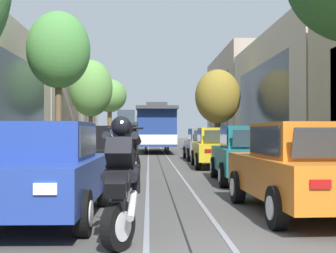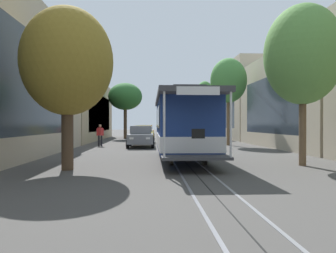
{
  "view_description": "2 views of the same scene",
  "coord_description": "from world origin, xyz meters",
  "px_view_note": "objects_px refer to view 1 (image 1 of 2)",
  "views": [
    {
      "loc": [
        -0.5,
        -5.01,
        1.42
      ],
      "look_at": [
        0.71,
        25.83,
        1.76
      ],
      "focal_mm": 52.11,
      "sensor_mm": 36.0,
      "label": 1
    },
    {
      "loc": [
        1.53,
        43.51,
        1.72
      ],
      "look_at": [
        -0.35,
        7.41,
        1.44
      ],
      "focal_mm": 34.57,
      "sensor_mm": 36.0,
      "label": 2
    }
  ],
  "objects_px": {
    "parked_car_yellow_mid_right": "(218,147)",
    "street_tree_kerb_right_second": "(218,97)",
    "street_tree_kerb_left_second": "(58,51)",
    "parked_car_grey_fourth_right": "(204,144)",
    "motorcycle_with_rider": "(122,172)",
    "parked_car_teal_second_right": "(250,154)",
    "cable_car_trolley": "(156,128)",
    "street_tree_kerb_left_fourth": "(110,96)",
    "parked_car_blue_near_left": "(41,170)",
    "parked_car_black_second_left": "(84,155)",
    "pedestrian_on_left_pavement": "(272,142)",
    "parked_car_orange_near_right": "(305,168)",
    "parked_car_black_mid_left": "(105,148)",
    "street_tree_kerb_left_mid": "(91,88)"
  },
  "relations": [
    {
      "from": "street_tree_kerb_left_mid",
      "to": "street_tree_kerb_right_second",
      "type": "xyz_separation_m",
      "value": [
        9.37,
        0.77,
        -0.53
      ]
    },
    {
      "from": "parked_car_orange_near_right",
      "to": "motorcycle_with_rider",
      "type": "bearing_deg",
      "value": -146.55
    },
    {
      "from": "parked_car_yellow_mid_right",
      "to": "street_tree_kerb_left_second",
      "type": "xyz_separation_m",
      "value": [
        -6.95,
        3.43,
        4.4
      ]
    },
    {
      "from": "street_tree_kerb_left_second",
      "to": "motorcycle_with_rider",
      "type": "distance_m",
      "value": 17.42
    },
    {
      "from": "street_tree_kerb_left_mid",
      "to": "cable_car_trolley",
      "type": "bearing_deg",
      "value": -26.85
    },
    {
      "from": "street_tree_kerb_left_second",
      "to": "street_tree_kerb_right_second",
      "type": "bearing_deg",
      "value": 55.29
    },
    {
      "from": "parked_car_black_mid_left",
      "to": "cable_car_trolley",
      "type": "height_order",
      "value": "cable_car_trolley"
    },
    {
      "from": "parked_car_blue_near_left",
      "to": "parked_car_grey_fourth_right",
      "type": "distance_m",
      "value": 17.01
    },
    {
      "from": "parked_car_black_mid_left",
      "to": "parked_car_orange_near_right",
      "type": "bearing_deg",
      "value": -67.76
    },
    {
      "from": "parked_car_black_second_left",
      "to": "street_tree_kerb_left_second",
      "type": "bearing_deg",
      "value": 104.58
    },
    {
      "from": "motorcycle_with_rider",
      "to": "street_tree_kerb_left_second",
      "type": "bearing_deg",
      "value": 103.22
    },
    {
      "from": "parked_car_blue_near_left",
      "to": "parked_car_black_second_left",
      "type": "height_order",
      "value": "same"
    },
    {
      "from": "parked_car_black_mid_left",
      "to": "street_tree_kerb_left_mid",
      "type": "height_order",
      "value": "street_tree_kerb_left_mid"
    },
    {
      "from": "parked_car_teal_second_right",
      "to": "pedestrian_on_left_pavement",
      "type": "xyz_separation_m",
      "value": [
        3.13,
        9.75,
        0.14
      ]
    },
    {
      "from": "street_tree_kerb_left_fourth",
      "to": "street_tree_kerb_left_mid",
      "type": "bearing_deg",
      "value": -91.27
    },
    {
      "from": "parked_car_teal_second_right",
      "to": "parked_car_orange_near_right",
      "type": "bearing_deg",
      "value": -91.6
    },
    {
      "from": "parked_car_black_mid_left",
      "to": "parked_car_yellow_mid_right",
      "type": "bearing_deg",
      "value": 2.01
    },
    {
      "from": "parked_car_orange_near_right",
      "to": "parked_car_black_mid_left",
      "type": "bearing_deg",
      "value": 112.24
    },
    {
      "from": "parked_car_blue_near_left",
      "to": "cable_car_trolley",
      "type": "xyz_separation_m",
      "value": [
        2.25,
        25.11,
        0.86
      ]
    },
    {
      "from": "street_tree_kerb_left_fourth",
      "to": "parked_car_blue_near_left",
      "type": "bearing_deg",
      "value": -86.96
    },
    {
      "from": "parked_car_black_mid_left",
      "to": "street_tree_kerb_left_second",
      "type": "height_order",
      "value": "street_tree_kerb_left_second"
    },
    {
      "from": "street_tree_kerb_left_second",
      "to": "pedestrian_on_left_pavement",
      "type": "height_order",
      "value": "street_tree_kerb_left_second"
    },
    {
      "from": "parked_car_black_mid_left",
      "to": "parked_car_teal_second_right",
      "type": "relative_size",
      "value": 0.99
    },
    {
      "from": "parked_car_blue_near_left",
      "to": "street_tree_kerb_left_fourth",
      "type": "height_order",
      "value": "street_tree_kerb_left_fourth"
    },
    {
      "from": "motorcycle_with_rider",
      "to": "parked_car_teal_second_right",
      "type": "bearing_deg",
      "value": 66.42
    },
    {
      "from": "parked_car_black_mid_left",
      "to": "parked_car_grey_fourth_right",
      "type": "relative_size",
      "value": 1.0
    },
    {
      "from": "parked_car_orange_near_right",
      "to": "street_tree_kerb_right_second",
      "type": "distance_m",
      "value": 28.24
    },
    {
      "from": "parked_car_grey_fourth_right",
      "to": "cable_car_trolley",
      "type": "distance_m",
      "value": 9.05
    },
    {
      "from": "parked_car_grey_fourth_right",
      "to": "motorcycle_with_rider",
      "type": "xyz_separation_m",
      "value": [
        -3.14,
        -18.08,
        0.11
      ]
    },
    {
      "from": "parked_car_blue_near_left",
      "to": "parked_car_grey_fourth_right",
      "type": "xyz_separation_m",
      "value": [
        4.55,
        16.39,
        0.0
      ]
    },
    {
      "from": "parked_car_black_second_left",
      "to": "parked_car_grey_fourth_right",
      "type": "bearing_deg",
      "value": 67.42
    },
    {
      "from": "cable_car_trolley",
      "to": "street_tree_kerb_left_fourth",
      "type": "bearing_deg",
      "value": 105.73
    },
    {
      "from": "street_tree_kerb_left_second",
      "to": "street_tree_kerb_right_second",
      "type": "distance_m",
      "value": 16.48
    },
    {
      "from": "parked_car_grey_fourth_right",
      "to": "cable_car_trolley",
      "type": "xyz_separation_m",
      "value": [
        -2.3,
        8.72,
        0.86
      ]
    },
    {
      "from": "street_tree_kerb_left_second",
      "to": "motorcycle_with_rider",
      "type": "xyz_separation_m",
      "value": [
        3.86,
        -16.44,
        -4.29
      ]
    },
    {
      "from": "parked_car_orange_near_right",
      "to": "parked_car_yellow_mid_right",
      "type": "distance_m",
      "value": 11.0
    },
    {
      "from": "parked_car_black_mid_left",
      "to": "street_tree_kerb_left_fourth",
      "type": "distance_m",
      "value": 30.0
    },
    {
      "from": "parked_car_yellow_mid_right",
      "to": "street_tree_kerb_right_second",
      "type": "bearing_deg",
      "value": 81.91
    },
    {
      "from": "parked_car_teal_second_right",
      "to": "parked_car_grey_fourth_right",
      "type": "height_order",
      "value": "same"
    },
    {
      "from": "pedestrian_on_left_pavement",
      "to": "street_tree_kerb_left_second",
      "type": "bearing_deg",
      "value": -176.6
    },
    {
      "from": "street_tree_kerb_right_second",
      "to": "parked_car_orange_near_right",
      "type": "bearing_deg",
      "value": -95.04
    },
    {
      "from": "parked_car_blue_near_left",
      "to": "motorcycle_with_rider",
      "type": "bearing_deg",
      "value": -50.19
    },
    {
      "from": "parked_car_grey_fourth_right",
      "to": "street_tree_kerb_left_second",
      "type": "bearing_deg",
      "value": -166.79
    },
    {
      "from": "parked_car_blue_near_left",
      "to": "parked_car_black_mid_left",
      "type": "bearing_deg",
      "value": 89.93
    },
    {
      "from": "street_tree_kerb_left_mid",
      "to": "parked_car_black_second_left",
      "type": "bearing_deg",
      "value": -83.69
    },
    {
      "from": "pedestrian_on_left_pavement",
      "to": "parked_car_black_mid_left",
      "type": "bearing_deg",
      "value": -151.43
    },
    {
      "from": "street_tree_kerb_left_mid",
      "to": "motorcycle_with_rider",
      "type": "relative_size",
      "value": 3.55
    },
    {
      "from": "pedestrian_on_left_pavement",
      "to": "cable_car_trolley",
      "type": "bearing_deg",
      "value": 119.3
    },
    {
      "from": "parked_car_orange_near_right",
      "to": "parked_car_teal_second_right",
      "type": "xyz_separation_m",
      "value": [
        0.15,
        5.29,
        0.0
      ]
    },
    {
      "from": "parked_car_black_mid_left",
      "to": "parked_car_grey_fourth_right",
      "type": "bearing_deg",
      "value": 49.1
    }
  ]
}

